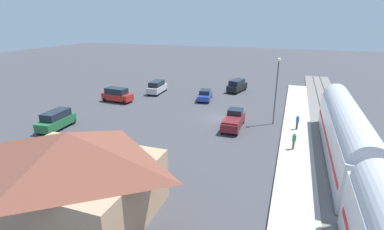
% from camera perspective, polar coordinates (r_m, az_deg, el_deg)
% --- Properties ---
extents(ground_plane, '(200.00, 200.00, 0.00)m').
position_cam_1_polar(ground_plane, '(38.09, 4.97, -0.69)').
color(ground_plane, '#424247').
extents(railway_track, '(4.80, 70.00, 0.30)m').
position_cam_1_polar(railway_track, '(37.36, 26.23, -2.86)').
color(railway_track, slate).
rests_on(railway_track, ground).
extents(platform, '(3.20, 46.00, 0.30)m').
position_cam_1_polar(platform, '(37.01, 20.13, -2.14)').
color(platform, '#B7B2A8').
rests_on(platform, ground).
extents(station_building, '(11.04, 8.42, 5.90)m').
position_cam_1_polar(station_building, '(20.51, -22.84, -10.54)').
color(station_building, tan).
rests_on(station_building, ground).
extents(pedestrian_on_platform, '(0.36, 0.36, 1.71)m').
position_cam_1_polar(pedestrian_on_platform, '(35.31, 20.30, -1.19)').
color(pedestrian_on_platform, '#333338').
rests_on(pedestrian_on_platform, platform).
extents(pedestrian_waiting_far, '(0.36, 0.36, 1.71)m').
position_cam_1_polar(pedestrian_waiting_far, '(29.87, 19.69, -4.71)').
color(pedestrian_waiting_far, brown).
rests_on(pedestrian_waiting_far, platform).
extents(suv_green, '(2.32, 5.03, 2.22)m').
position_cam_1_polar(suv_green, '(37.65, -25.50, -0.88)').
color(suv_green, '#236638').
rests_on(suv_green, ground).
extents(sedan_blue, '(2.50, 4.73, 1.74)m').
position_cam_1_polar(sedan_blue, '(46.32, 2.61, 4.02)').
color(sedan_blue, '#283D9E').
rests_on(sedan_blue, ground).
extents(suv_red, '(5.06, 2.73, 2.22)m').
position_cam_1_polar(suv_red, '(46.91, -14.72, 3.95)').
color(suv_red, red).
rests_on(suv_red, ground).
extents(suv_silver, '(2.25, 5.01, 2.22)m').
position_cam_1_polar(suv_silver, '(51.03, -7.00, 5.58)').
color(suv_silver, silver).
rests_on(suv_silver, ground).
extents(suv_black, '(3.04, 5.22, 2.22)m').
position_cam_1_polar(suv_black, '(52.46, 8.97, 5.85)').
color(suv_black, black).
rests_on(suv_black, ground).
extents(pickup_maroon, '(2.01, 5.42, 2.14)m').
position_cam_1_polar(pickup_maroon, '(34.66, 8.32, -1.00)').
color(pickup_maroon, maroon).
rests_on(pickup_maroon, ground).
extents(light_pole_near_platform, '(0.44, 0.44, 8.24)m').
position_cam_1_polar(light_pole_near_platform, '(36.03, 16.56, 5.99)').
color(light_pole_near_platform, '#515156').
rests_on(light_pole_near_platform, ground).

